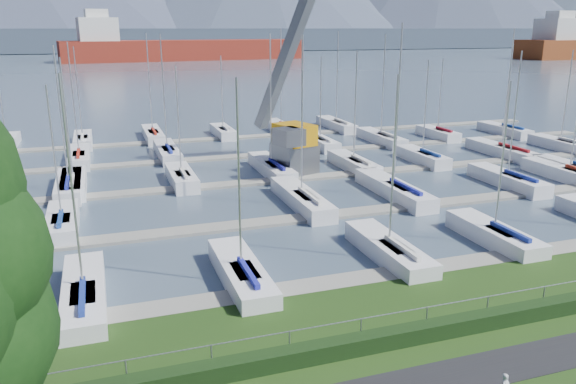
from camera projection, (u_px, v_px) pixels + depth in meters
name	position (u px, v px, depth m)	size (l,w,h in m)	color
path	(422.00, 384.00, 20.05)	(160.00, 2.00, 0.04)	black
water	(116.00, 56.00, 259.27)	(800.00, 540.00, 0.20)	#49596B
hedge	(388.00, 339.00, 22.32)	(80.00, 0.70, 0.70)	black
fence	(384.00, 315.00, 22.44)	(0.04, 0.04, 80.00)	gray
foothill	(110.00, 39.00, 321.11)	(900.00, 80.00, 12.00)	#3F4B5D
docks	(234.00, 184.00, 46.48)	(90.00, 41.60, 0.25)	gray
crane	(295.00, 109.00, 49.73)	(7.21, 13.08, 22.35)	#5C5E64
cargo_ship_mid	(176.00, 50.00, 225.45)	(98.03, 27.53, 21.50)	maroon
sailboat_fleet	(216.00, 113.00, 46.78)	(75.35, 50.48, 13.15)	#1A4194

